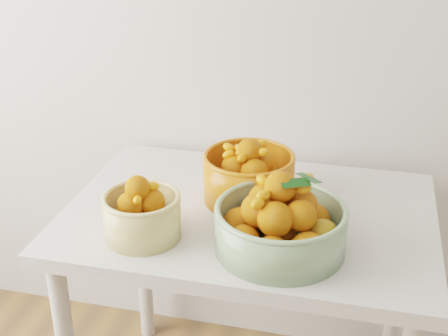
{
  "coord_description": "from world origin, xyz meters",
  "views": [
    {
      "loc": [
        0.07,
        0.14,
        1.59
      ],
      "look_at": [
        -0.26,
        1.5,
        0.92
      ],
      "focal_mm": 50.0,
      "sensor_mm": 36.0,
      "label": 1
    }
  ],
  "objects": [
    {
      "name": "bowl_green",
      "position": [
        -0.11,
        1.43,
        0.82
      ],
      "size": [
        0.41,
        0.41,
        0.21
      ],
      "rotation": [
        0.0,
        0.0,
        0.36
      ],
      "color": "#85A67B",
      "rests_on": "table"
    },
    {
      "name": "table",
      "position": [
        -0.22,
        1.6,
        0.65
      ],
      "size": [
        1.0,
        0.7,
        0.75
      ],
      "color": "silver",
      "rests_on": "ground"
    },
    {
      "name": "bowl_orange",
      "position": [
        -0.23,
        1.67,
        0.82
      ],
      "size": [
        0.31,
        0.31,
        0.18
      ],
      "rotation": [
        0.0,
        0.0,
        0.26
      ],
      "color": "#D86113",
      "rests_on": "table"
    },
    {
      "name": "bowl_cream",
      "position": [
        -0.45,
        1.41,
        0.81
      ],
      "size": [
        0.24,
        0.24,
        0.17
      ],
      "rotation": [
        0.0,
        0.0,
        0.26
      ],
      "color": "#D6BE76",
      "rests_on": "table"
    }
  ]
}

